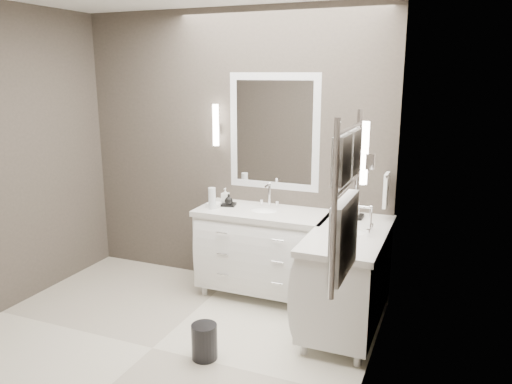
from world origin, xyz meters
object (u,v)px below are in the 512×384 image
at_px(vanity_right, 348,273).
at_px(towel_ladder, 345,209).
at_px(vanity_back, 263,247).
at_px(waste_bin, 204,342).

height_order(vanity_right, towel_ladder, towel_ladder).
relative_size(vanity_back, vanity_right, 1.00).
xyz_separation_m(vanity_back, waste_bin, (-0.01, -1.19, -0.35)).
bearing_deg(towel_ladder, waste_bin, 158.61).
distance_m(towel_ladder, waste_bin, 1.73).
xyz_separation_m(vanity_back, towel_ladder, (1.10, -1.63, 0.91)).
height_order(vanity_back, vanity_right, same).
relative_size(vanity_back, waste_bin, 4.56).
bearing_deg(vanity_back, waste_bin, -90.26).
distance_m(vanity_back, vanity_right, 0.93).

